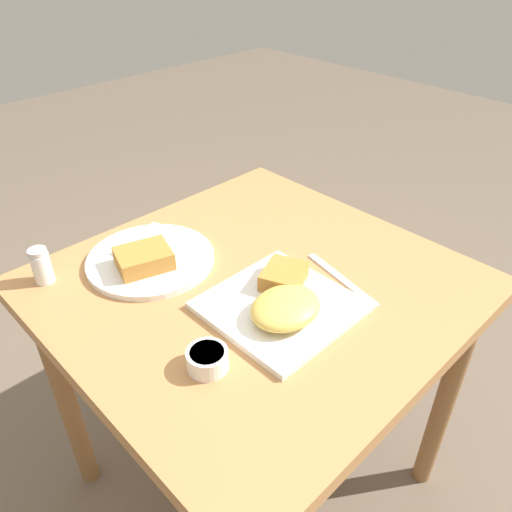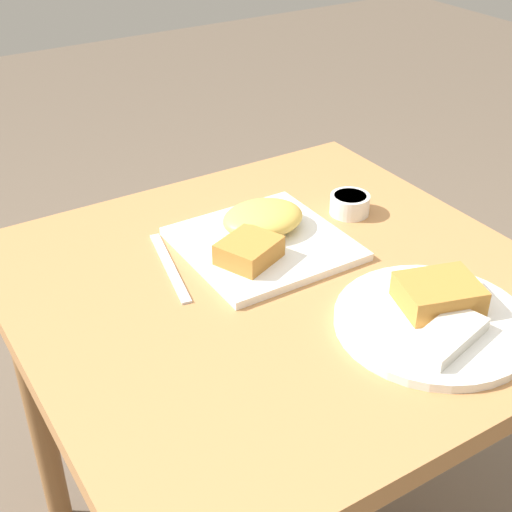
{
  "view_description": "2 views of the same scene",
  "coord_description": "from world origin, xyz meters",
  "px_view_note": "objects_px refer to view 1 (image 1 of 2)",
  "views": [
    {
      "loc": [
        -0.59,
        -0.61,
        1.38
      ],
      "look_at": [
        0.02,
        0.02,
        0.77
      ],
      "focal_mm": 35.0,
      "sensor_mm": 36.0,
      "label": 1
    },
    {
      "loc": [
        0.53,
        0.78,
        1.36
      ],
      "look_at": [
        0.04,
        -0.02,
        0.77
      ],
      "focal_mm": 50.0,
      "sensor_mm": 36.0,
      "label": 2
    }
  ],
  "objects_px": {
    "plate_square_near": "(282,303)",
    "plate_oval_far": "(149,257)",
    "sauce_ramekin": "(207,359)",
    "butter_knife": "(342,279)",
    "salt_shaker": "(42,268)"
  },
  "relations": [
    {
      "from": "plate_square_near",
      "to": "plate_oval_far",
      "type": "bearing_deg",
      "value": 106.52
    },
    {
      "from": "plate_square_near",
      "to": "sauce_ramekin",
      "type": "distance_m",
      "value": 0.2
    },
    {
      "from": "plate_oval_far",
      "to": "butter_knife",
      "type": "height_order",
      "value": "plate_oval_far"
    },
    {
      "from": "plate_square_near",
      "to": "butter_knife",
      "type": "xyz_separation_m",
      "value": [
        0.17,
        -0.02,
        -0.02
      ]
    },
    {
      "from": "plate_square_near",
      "to": "plate_oval_far",
      "type": "xyz_separation_m",
      "value": [
        -0.1,
        0.32,
        -0.01
      ]
    },
    {
      "from": "sauce_ramekin",
      "to": "butter_knife",
      "type": "xyz_separation_m",
      "value": [
        0.37,
        -0.01,
        -0.02
      ]
    },
    {
      "from": "sauce_ramekin",
      "to": "salt_shaker",
      "type": "relative_size",
      "value": 0.91
    },
    {
      "from": "plate_oval_far",
      "to": "salt_shaker",
      "type": "bearing_deg",
      "value": 153.27
    },
    {
      "from": "plate_oval_far",
      "to": "salt_shaker",
      "type": "relative_size",
      "value": 3.53
    },
    {
      "from": "plate_square_near",
      "to": "sauce_ramekin",
      "type": "xyz_separation_m",
      "value": [
        -0.2,
        -0.01,
        -0.0
      ]
    },
    {
      "from": "butter_knife",
      "to": "salt_shaker",
      "type": "bearing_deg",
      "value": 57.77
    },
    {
      "from": "sauce_ramekin",
      "to": "salt_shaker",
      "type": "height_order",
      "value": "salt_shaker"
    },
    {
      "from": "sauce_ramekin",
      "to": "plate_square_near",
      "type": "bearing_deg",
      "value": 3.34
    },
    {
      "from": "butter_knife",
      "to": "sauce_ramekin",
      "type": "bearing_deg",
      "value": 100.37
    },
    {
      "from": "plate_square_near",
      "to": "butter_knife",
      "type": "height_order",
      "value": "plate_square_near"
    }
  ]
}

